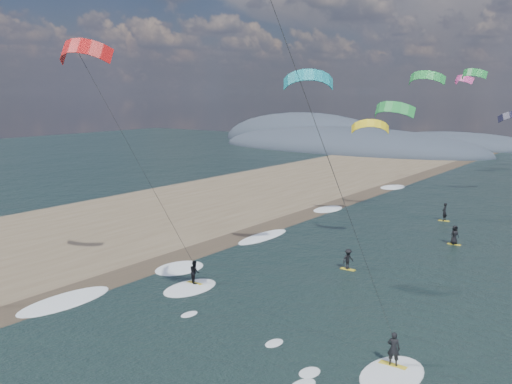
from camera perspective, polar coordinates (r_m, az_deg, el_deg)
The scene contains 8 objects.
sand_strip at distance 49.92m, azimuth -23.51°, elevation -5.56°, with size 26.00×240.00×0.00m, color brown.
wet_sand_strip at distance 40.39m, azimuth -14.63°, elevation -8.62°, with size 3.00×240.00×0.00m, color #382D23.
coastal_hills at distance 137.71m, azimuth 8.62°, elevation 4.61°, with size 80.00×41.00×15.00m.
kitesurfer_near_a at distance 22.86m, azimuth 2.64°, elevation 14.97°, with size 7.67×8.41×19.25m.
kitesurfer_near_b at distance 35.52m, azimuth -13.79°, elevation 6.01°, with size 6.92×8.46×16.17m.
far_kitesurfers at distance 49.15m, azimuth 15.49°, elevation -4.32°, with size 5.23×20.71×1.82m.
bg_kite_field at distance 69.95m, azimuth 20.89°, elevation 8.22°, with size 12.70×70.90×9.09m.
shoreline_surf at distance 42.58m, azimuth -8.63°, elevation -7.44°, with size 2.40×79.40×0.11m.
Camera 1 is at (17.84, -14.09, 12.68)m, focal length 40.00 mm.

